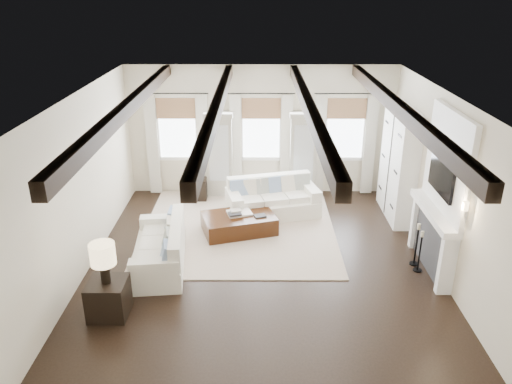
{
  "coord_description": "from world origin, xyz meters",
  "views": [
    {
      "loc": [
        -0.08,
        -8.12,
        4.94
      ],
      "look_at": [
        -0.11,
        0.94,
        1.15
      ],
      "focal_mm": 35.0,
      "sensor_mm": 36.0,
      "label": 1
    }
  ],
  "objects_px": {
    "sofa_back": "(272,200)",
    "ottoman": "(239,224)",
    "side_table_front": "(109,298)",
    "sofa_left": "(162,250)",
    "side_table_back": "(199,189)"
  },
  "relations": [
    {
      "from": "sofa_back",
      "to": "ottoman",
      "type": "height_order",
      "value": "sofa_back"
    },
    {
      "from": "sofa_back",
      "to": "ottoman",
      "type": "bearing_deg",
      "value": -129.62
    },
    {
      "from": "ottoman",
      "to": "side_table_front",
      "type": "height_order",
      "value": "side_table_front"
    },
    {
      "from": "side_table_front",
      "to": "sofa_back",
      "type": "bearing_deg",
      "value": 54.4
    },
    {
      "from": "sofa_back",
      "to": "side_table_front",
      "type": "xyz_separation_m",
      "value": [
        -2.71,
        -3.78,
        -0.06
      ]
    },
    {
      "from": "ottoman",
      "to": "side_table_front",
      "type": "distance_m",
      "value": 3.51
    },
    {
      "from": "sofa_left",
      "to": "ottoman",
      "type": "xyz_separation_m",
      "value": [
        1.38,
        1.4,
        -0.14
      ]
    },
    {
      "from": "ottoman",
      "to": "side_table_back",
      "type": "height_order",
      "value": "side_table_back"
    },
    {
      "from": "sofa_left",
      "to": "side_table_back",
      "type": "distance_m",
      "value": 3.16
    },
    {
      "from": "sofa_left",
      "to": "ottoman",
      "type": "distance_m",
      "value": 1.97
    },
    {
      "from": "ottoman",
      "to": "side_table_back",
      "type": "xyz_separation_m",
      "value": [
        -1.03,
        1.74,
        0.08
      ]
    },
    {
      "from": "sofa_back",
      "to": "side_table_front",
      "type": "bearing_deg",
      "value": -125.6
    },
    {
      "from": "ottoman",
      "to": "sofa_back",
      "type": "bearing_deg",
      "value": 33.64
    },
    {
      "from": "side_table_front",
      "to": "side_table_back",
      "type": "distance_m",
      "value": 4.73
    },
    {
      "from": "side_table_front",
      "to": "sofa_left",
      "type": "bearing_deg",
      "value": 68.38
    }
  ]
}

